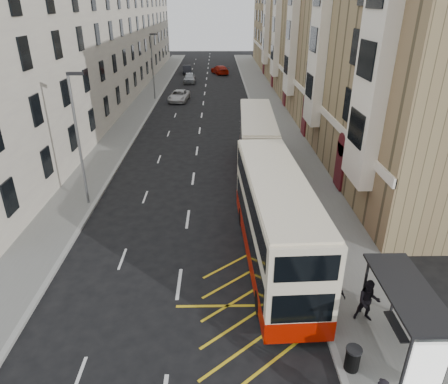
{
  "coord_description": "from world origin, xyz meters",
  "views": [
    {
      "loc": [
        1.81,
        -10.61,
        11.57
      ],
      "look_at": [
        2.13,
        9.41,
        2.04
      ],
      "focal_mm": 32.0,
      "sensor_mm": 36.0,
      "label": 1
    }
  ],
  "objects_px": {
    "street_lamp_near": "(78,134)",
    "double_decker_rear": "(257,142)",
    "street_lamp_far": "(153,63)",
    "pedestrian_mid": "(368,301)",
    "car_red": "(220,70)",
    "litter_bin": "(353,358)",
    "white_van": "(179,96)",
    "bus_shelter": "(414,314)",
    "double_decker_front": "(275,220)",
    "car_silver": "(189,78)",
    "pedestrian_far": "(333,294)",
    "car_dark": "(187,70)"
  },
  "relations": [
    {
      "from": "double_decker_front",
      "to": "car_red",
      "type": "distance_m",
      "value": 57.1
    },
    {
      "from": "pedestrian_mid",
      "to": "car_red",
      "type": "height_order",
      "value": "pedestrian_mid"
    },
    {
      "from": "bus_shelter",
      "to": "car_red",
      "type": "bearing_deg",
      "value": 95.5
    },
    {
      "from": "bus_shelter",
      "to": "double_decker_rear",
      "type": "xyz_separation_m",
      "value": [
        -3.62,
        18.26,
        0.02
      ]
    },
    {
      "from": "car_dark",
      "to": "car_red",
      "type": "distance_m",
      "value": 5.92
    },
    {
      "from": "street_lamp_near",
      "to": "car_red",
      "type": "relative_size",
      "value": 1.57
    },
    {
      "from": "double_decker_rear",
      "to": "pedestrian_far",
      "type": "distance_m",
      "value": 16.0
    },
    {
      "from": "car_red",
      "to": "litter_bin",
      "type": "bearing_deg",
      "value": 75.02
    },
    {
      "from": "double_decker_rear",
      "to": "double_decker_front",
      "type": "bearing_deg",
      "value": -88.58
    },
    {
      "from": "white_van",
      "to": "car_dark",
      "type": "bearing_deg",
      "value": 97.35
    },
    {
      "from": "car_dark",
      "to": "car_red",
      "type": "bearing_deg",
      "value": -9.29
    },
    {
      "from": "street_lamp_near",
      "to": "street_lamp_far",
      "type": "relative_size",
      "value": 1.0
    },
    {
      "from": "bus_shelter",
      "to": "double_decker_rear",
      "type": "bearing_deg",
      "value": 101.2
    },
    {
      "from": "street_lamp_near",
      "to": "double_decker_front",
      "type": "height_order",
      "value": "street_lamp_near"
    },
    {
      "from": "double_decker_rear",
      "to": "car_dark",
      "type": "xyz_separation_m",
      "value": [
        -8.37,
        45.33,
        -1.46
      ]
    },
    {
      "from": "bus_shelter",
      "to": "litter_bin",
      "type": "bearing_deg",
      "value": -166.51
    },
    {
      "from": "pedestrian_mid",
      "to": "pedestrian_far",
      "type": "xyz_separation_m",
      "value": [
        -1.21,
        0.52,
        -0.09
      ]
    },
    {
      "from": "white_van",
      "to": "car_red",
      "type": "xyz_separation_m",
      "value": [
        5.41,
        21.57,
        0.06
      ]
    },
    {
      "from": "street_lamp_near",
      "to": "double_decker_front",
      "type": "relative_size",
      "value": 0.7
    },
    {
      "from": "double_decker_rear",
      "to": "car_dark",
      "type": "distance_m",
      "value": 46.12
    },
    {
      "from": "double_decker_rear",
      "to": "car_red",
      "type": "bearing_deg",
      "value": 95.75
    },
    {
      "from": "double_decker_front",
      "to": "bus_shelter",
      "type": "bearing_deg",
      "value": -60.23
    },
    {
      "from": "double_decker_front",
      "to": "pedestrian_mid",
      "type": "xyz_separation_m",
      "value": [
        3.15,
        -4.27,
        -1.23
      ]
    },
    {
      "from": "street_lamp_far",
      "to": "car_red",
      "type": "relative_size",
      "value": 1.57
    },
    {
      "from": "litter_bin",
      "to": "white_van",
      "type": "height_order",
      "value": "white_van"
    },
    {
      "from": "street_lamp_near",
      "to": "car_silver",
      "type": "xyz_separation_m",
      "value": [
        3.73,
        42.28,
        -3.85
      ]
    },
    {
      "from": "double_decker_front",
      "to": "white_van",
      "type": "relative_size",
      "value": 2.34
    },
    {
      "from": "bus_shelter",
      "to": "double_decker_front",
      "type": "bearing_deg",
      "value": 122.21
    },
    {
      "from": "bus_shelter",
      "to": "pedestrian_far",
      "type": "bearing_deg",
      "value": 129.0
    },
    {
      "from": "street_lamp_near",
      "to": "car_silver",
      "type": "bearing_deg",
      "value": 84.96
    },
    {
      "from": "double_decker_front",
      "to": "pedestrian_mid",
      "type": "height_order",
      "value": "double_decker_front"
    },
    {
      "from": "double_decker_rear",
      "to": "car_red",
      "type": "distance_m",
      "value": 45.01
    },
    {
      "from": "white_van",
      "to": "car_dark",
      "type": "relative_size",
      "value": 1.14
    },
    {
      "from": "street_lamp_far",
      "to": "double_decker_front",
      "type": "distance_m",
      "value": 37.91
    },
    {
      "from": "double_decker_front",
      "to": "pedestrian_far",
      "type": "bearing_deg",
      "value": -65.17
    },
    {
      "from": "double_decker_rear",
      "to": "car_dark",
      "type": "bearing_deg",
      "value": 103.08
    },
    {
      "from": "double_decker_front",
      "to": "pedestrian_mid",
      "type": "bearing_deg",
      "value": -56.07
    },
    {
      "from": "pedestrian_far",
      "to": "litter_bin",
      "type": "bearing_deg",
      "value": 121.43
    },
    {
      "from": "street_lamp_far",
      "to": "street_lamp_near",
      "type": "bearing_deg",
      "value": -90.0
    },
    {
      "from": "street_lamp_near",
      "to": "white_van",
      "type": "xyz_separation_m",
      "value": [
        3.2,
        29.22,
        -3.96
      ]
    },
    {
      "from": "street_lamp_far",
      "to": "double_decker_rear",
      "type": "height_order",
      "value": "street_lamp_far"
    },
    {
      "from": "car_silver",
      "to": "car_red",
      "type": "relative_size",
      "value": 0.9
    },
    {
      "from": "street_lamp_near",
      "to": "double_decker_rear",
      "type": "distance_m",
      "value": 12.78
    },
    {
      "from": "street_lamp_near",
      "to": "double_decker_rear",
      "type": "height_order",
      "value": "street_lamp_near"
    },
    {
      "from": "street_lamp_far",
      "to": "car_red",
      "type": "height_order",
      "value": "street_lamp_far"
    },
    {
      "from": "litter_bin",
      "to": "pedestrian_far",
      "type": "distance_m",
      "value": 2.89
    },
    {
      "from": "street_lamp_near",
      "to": "street_lamp_far",
      "type": "bearing_deg",
      "value": 90.0
    },
    {
      "from": "street_lamp_far",
      "to": "pedestrian_mid",
      "type": "xyz_separation_m",
      "value": [
        13.97,
        -40.52,
        -3.57
      ]
    },
    {
      "from": "bus_shelter",
      "to": "street_lamp_far",
      "type": "distance_m",
      "value": 44.94
    },
    {
      "from": "double_decker_front",
      "to": "double_decker_rear",
      "type": "bearing_deg",
      "value": 86.37
    }
  ]
}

